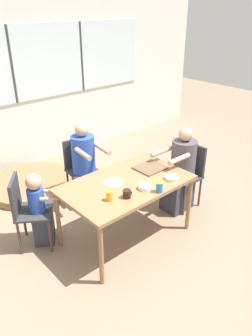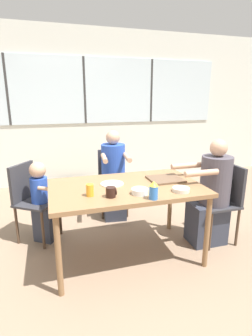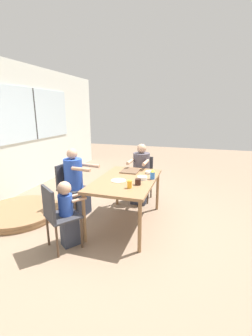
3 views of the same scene
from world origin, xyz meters
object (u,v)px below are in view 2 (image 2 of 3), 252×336
Objects in this scene: chair_for_woman_green_shirt at (224,196)px; juice_glass at (90,190)px; person_toddler at (42,203)px; coffee_mug at (111,192)px; chair_for_toddler at (30,195)px; chair_for_man_blue_shirt at (112,175)px; folded_table_stack at (78,192)px; person_woman_green_shirt at (211,198)px; person_man_blue_shirt at (114,179)px; bowl_white_shallow at (181,190)px; bowl_cereal at (140,191)px; sippy_cup at (154,190)px.

juice_glass is at bearing 96.41° from chair_for_woman_green_shirt.
person_toddler is 1.08m from coffee_mug.
juice_glass is (0.56, -0.83, 0.28)m from chair_for_toddler.
folded_table_stack is (-0.43, 0.74, -0.47)m from chair_for_man_blue_shirt.
person_toddler reaches higher than juice_glass.
person_woman_green_shirt reaches higher than chair_for_woman_green_shirt.
chair_for_man_blue_shirt is 0.17m from person_man_blue_shirt.
person_toddler reaches higher than coffee_mug.
bowl_white_shallow is (1.25, -0.86, 0.33)m from person_toddler.
person_toddler reaches higher than folded_table_stack.
chair_for_toddler reaches higher than folded_table_stack.
person_man_blue_shirt is 7.90× the size of bowl_cereal.
juice_glass is (-0.50, 0.23, -0.03)m from sippy_cup.
sippy_cup reaches higher than folded_table_stack.
chair_for_woman_green_shirt and chair_for_man_blue_shirt have the same top height.
person_woman_green_shirt reaches higher than folded_table_stack.
chair_for_woman_green_shirt is 1.40m from coffee_mug.
bowl_white_shallow reaches higher than folded_table_stack.
bowl_cereal is at bearing 82.66° from chair_for_toddler.
folded_table_stack is (-1.27, 1.88, -0.47)m from person_woman_green_shirt.
juice_glass is at bearing -92.46° from folded_table_stack.
person_woman_green_shirt is (-0.17, 0.00, -0.01)m from chair_for_woman_green_shirt.
chair_for_woman_green_shirt is at bearing 108.62° from person_toddler.
chair_for_man_blue_shirt is at bearing -59.99° from folded_table_stack.
sippy_cup is 2.44m from folded_table_stack.
juice_glass is at bearing 69.12° from chair_for_toddler.
sippy_cup is at bearing -24.24° from juice_glass.
juice_glass is at bearing 97.19° from person_woman_green_shirt.
sippy_cup is 0.17m from bowl_cereal.
person_woman_green_shirt is at bearing 24.58° from sippy_cup.
bowl_white_shallow is at bearing -4.34° from coffee_mug.
person_man_blue_shirt is at bearing 90.35° from sippy_cup.
sippy_cup reaches higher than bowl_cereal.
person_woman_green_shirt is at bearing 105.92° from chair_for_toddler.
person_woman_green_shirt is at bearing 133.22° from chair_for_man_blue_shirt.
juice_glass reaches higher than folded_table_stack.
person_man_blue_shirt reaches higher than bowl_cereal.
coffee_mug is 0.07× the size of folded_table_stack.
person_toddler is (-0.95, -0.57, -0.08)m from chair_for_man_blue_shirt.
chair_for_man_blue_shirt is 1.45m from coffee_mug.
coffee_mug is at bearing 82.87° from chair_for_man_blue_shirt.
chair_for_man_blue_shirt is 5.60× the size of sippy_cup.
folded_table_stack is (-0.42, 2.27, -0.79)m from sippy_cup.
chair_for_man_blue_shirt is at bearing 155.93° from person_toddler.
person_woman_green_shirt is at bearing 107.21° from person_toddler.
sippy_cup is 1.02× the size of bowl_white_shallow.
chair_for_man_blue_shirt is 1.49m from bowl_white_shallow.
chair_for_toddler is at bearing -117.98° from folded_table_stack.
bowl_white_shallow is at bearing 108.69° from chair_for_man_blue_shirt.
person_toddler is 5.86× the size of sippy_cup.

